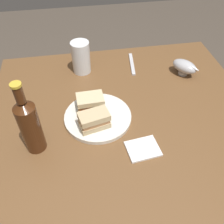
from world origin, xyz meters
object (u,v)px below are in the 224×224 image
at_px(plate, 98,117).
at_px(cider_bottle, 30,125).
at_px(sandwich_half_right, 94,120).
at_px(fork, 132,64).
at_px(napkin, 143,149).
at_px(sandwich_half_left, 90,102).
at_px(gravy_boat, 185,67).
at_px(pint_glass, 81,59).

bearing_deg(plate, cider_bottle, -156.53).
xyz_separation_m(plate, sandwich_half_right, (-0.02, -0.05, 0.04)).
bearing_deg(plate, sandwich_half_right, -109.80).
height_order(sandwich_half_right, fork, sandwich_half_right).
height_order(cider_bottle, fork, cider_bottle).
bearing_deg(napkin, fork, 81.30).
xyz_separation_m(sandwich_half_left, gravy_boat, (0.45, 0.17, -0.00)).
bearing_deg(plate, pint_glass, 95.92).
bearing_deg(napkin, sandwich_half_right, 141.39).
bearing_deg(sandwich_half_left, sandwich_half_right, -88.14).
height_order(gravy_boat, napkin, gravy_boat).
bearing_deg(fork, sandwich_half_left, 148.01).
height_order(gravy_boat, cider_bottle, cider_bottle).
bearing_deg(sandwich_half_right, cider_bottle, -167.16).
bearing_deg(pint_glass, sandwich_half_left, -87.51).
relative_size(cider_bottle, napkin, 2.54).
bearing_deg(cider_bottle, gravy_boat, 25.64).
bearing_deg(cider_bottle, napkin, -11.64).
bearing_deg(plate, fork, 57.65).
xyz_separation_m(plate, sandwich_half_left, (-0.02, 0.05, 0.04)).
bearing_deg(cider_bottle, sandwich_half_right, 12.84).
relative_size(plate, pint_glass, 1.73).
relative_size(plate, sandwich_half_left, 2.45).
relative_size(sandwich_half_right, gravy_boat, 0.87).
bearing_deg(cider_bottle, fork, 44.63).
xyz_separation_m(sandwich_half_left, sandwich_half_right, (0.00, -0.10, 0.00)).
relative_size(gravy_boat, napkin, 1.24).
bearing_deg(gravy_boat, pint_glass, 167.19).
height_order(pint_glass, napkin, pint_glass).
distance_m(sandwich_half_left, sandwich_half_right, 0.10).
xyz_separation_m(plate, fork, (0.21, 0.33, -0.00)).
bearing_deg(napkin, plate, 127.84).
bearing_deg(sandwich_half_right, fork, 59.15).
xyz_separation_m(cider_bottle, fork, (0.44, 0.43, -0.11)).
distance_m(plate, fork, 0.40).
bearing_deg(pint_glass, napkin, -71.31).
relative_size(plate, gravy_boat, 1.89).
bearing_deg(sandwich_half_right, plate, 70.20).
distance_m(sandwich_half_left, gravy_boat, 0.48).
height_order(sandwich_half_left, cider_bottle, cider_bottle).
bearing_deg(sandwich_half_left, gravy_boat, 20.33).
relative_size(gravy_boat, cider_bottle, 0.49).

